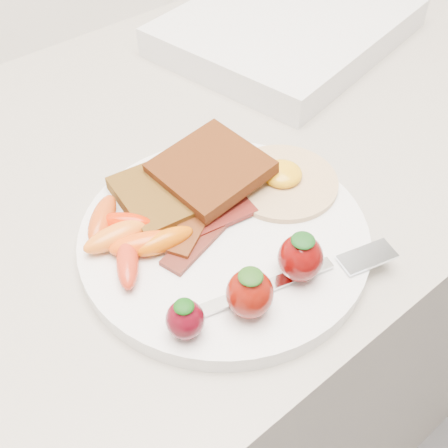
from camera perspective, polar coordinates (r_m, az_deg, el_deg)
counter at (r=0.96m, az=-6.97°, el=-15.86°), size 2.00×0.60×0.90m
plate at (r=0.53m, az=0.00°, el=-1.42°), size 0.27×0.27×0.02m
toast_lower at (r=0.55m, az=-5.81°, el=3.18°), size 0.10×0.10×0.01m
toast_upper at (r=0.55m, az=-1.39°, el=5.66°), size 0.10×0.10×0.02m
fried_egg at (r=0.57m, az=5.93°, el=4.51°), size 0.13×0.13×0.02m
bacon_strips at (r=0.52m, az=-2.21°, el=-0.20°), size 0.11×0.07×0.01m
baby_carrots at (r=0.51m, az=-9.60°, el=-1.30°), size 0.09×0.12×0.02m
strawberries at (r=0.45m, az=3.52°, el=-6.01°), size 0.14×0.05×0.05m
fork at (r=0.49m, az=9.15°, el=-4.87°), size 0.18×0.07×0.00m
appliance at (r=0.84m, az=6.49°, el=19.27°), size 0.37×0.32×0.04m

